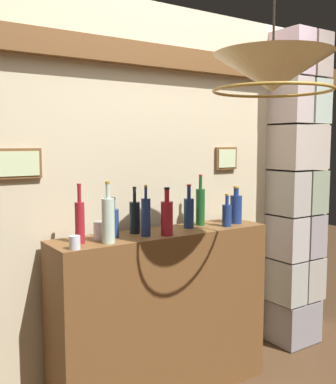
# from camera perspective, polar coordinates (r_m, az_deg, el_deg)

# --- Properties ---
(panelled_rear_partition) EXTENTS (3.72, 0.15, 2.48)m
(panelled_rear_partition) POSITION_cam_1_polar(r_m,az_deg,el_deg) (2.94, -3.23, 0.44)
(panelled_rear_partition) COLOR beige
(panelled_rear_partition) RESTS_ON ground
(stone_pillar) EXTENTS (0.41, 0.35, 2.41)m
(stone_pillar) POSITION_cam_1_polar(r_m,az_deg,el_deg) (3.67, 15.63, 0.03)
(stone_pillar) COLOR gray
(stone_pillar) RESTS_ON ground
(bar_shelf_unit) EXTENTS (1.42, 0.34, 1.05)m
(bar_shelf_unit) POSITION_cam_1_polar(r_m,az_deg,el_deg) (2.92, -0.57, -15.23)
(bar_shelf_unit) COLOR brown
(bar_shelf_unit) RESTS_ON ground
(liquor_bottle_vermouth) EXTENTS (0.08, 0.08, 0.25)m
(liquor_bottle_vermouth) POSITION_cam_1_polar(r_m,az_deg,el_deg) (3.08, 8.57, -2.03)
(liquor_bottle_vermouth) COLOR navy
(liquor_bottle_vermouth) RESTS_ON bar_shelf_unit
(liquor_bottle_rye) EXTENTS (0.07, 0.07, 0.23)m
(liquor_bottle_rye) POSITION_cam_1_polar(r_m,az_deg,el_deg) (2.61, -6.97, -3.77)
(liquor_bottle_rye) COLOR navy
(liquor_bottle_rye) RESTS_ON bar_shelf_unit
(liquor_bottle_vodka) EXTENTS (0.07, 0.07, 0.28)m
(liquor_bottle_vodka) POSITION_cam_1_polar(r_m,az_deg,el_deg) (2.88, 2.64, -2.52)
(liquor_bottle_vodka) COLOR navy
(liquor_bottle_vodka) RESTS_ON bar_shelf_unit
(liquor_bottle_bourbon) EXTENTS (0.06, 0.06, 0.30)m
(liquor_bottle_bourbon) POSITION_cam_1_polar(r_m,az_deg,el_deg) (2.63, -2.81, -3.11)
(liquor_bottle_bourbon) COLOR navy
(liquor_bottle_bourbon) RESTS_ON bar_shelf_unit
(liquor_bottle_gin) EXTENTS (0.05, 0.05, 0.33)m
(liquor_bottle_gin) POSITION_cam_1_polar(r_m,az_deg,el_deg) (2.49, -11.08, -3.59)
(liquor_bottle_gin) COLOR maroon
(liquor_bottle_gin) RESTS_ON bar_shelf_unit
(liquor_bottle_scotch) EXTENTS (0.07, 0.07, 0.28)m
(liquor_bottle_scotch) POSITION_cam_1_polar(r_m,az_deg,el_deg) (2.65, -0.15, -3.15)
(liquor_bottle_scotch) COLOR #A81B27
(liquor_bottle_scotch) RESTS_ON bar_shelf_unit
(liquor_bottle_sherry) EXTENTS (0.07, 0.07, 0.34)m
(liquor_bottle_sherry) POSITION_cam_1_polar(r_m,az_deg,el_deg) (2.46, -7.56, -3.46)
(liquor_bottle_sherry) COLOR silver
(liquor_bottle_sherry) RESTS_ON bar_shelf_unit
(liquor_bottle_brandy) EXTENTS (0.06, 0.06, 0.22)m
(liquor_bottle_brandy) POSITION_cam_1_polar(r_m,az_deg,el_deg) (2.96, 7.44, -2.82)
(liquor_bottle_brandy) COLOR navy
(liquor_bottle_brandy) RESTS_ON bar_shelf_unit
(liquor_bottle_amaro) EXTENTS (0.06, 0.06, 0.28)m
(liquor_bottle_amaro) POSITION_cam_1_polar(r_m,az_deg,el_deg) (2.72, -4.23, -3.11)
(liquor_bottle_amaro) COLOR black
(liquor_bottle_amaro) RESTS_ON bar_shelf_unit
(liquor_bottle_tequila) EXTENTS (0.06, 0.06, 0.34)m
(liquor_bottle_tequila) POSITION_cam_1_polar(r_m,az_deg,el_deg) (2.98, 4.11, -1.75)
(liquor_bottle_tequila) COLOR #195022
(liquor_bottle_tequila) RESTS_ON bar_shelf_unit
(glass_tumbler_rocks) EXTENTS (0.06, 0.06, 0.07)m
(glass_tumbler_rocks) POSITION_cam_1_polar(r_m,az_deg,el_deg) (2.37, -11.69, -6.27)
(glass_tumbler_rocks) COLOR silver
(glass_tumbler_rocks) RESTS_ON bar_shelf_unit
(glass_tumbler_highball) EXTENTS (0.07, 0.07, 0.10)m
(glass_tumbler_highball) POSITION_cam_1_polar(r_m,az_deg,el_deg) (2.57, -8.67, -4.86)
(glass_tumbler_highball) COLOR silver
(glass_tumbler_highball) RESTS_ON bar_shelf_unit
(pendant_lamp) EXTENTS (0.59, 0.59, 0.44)m
(pendant_lamp) POSITION_cam_1_polar(r_m,az_deg,el_deg) (2.34, 13.07, 14.29)
(pendant_lamp) COLOR beige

